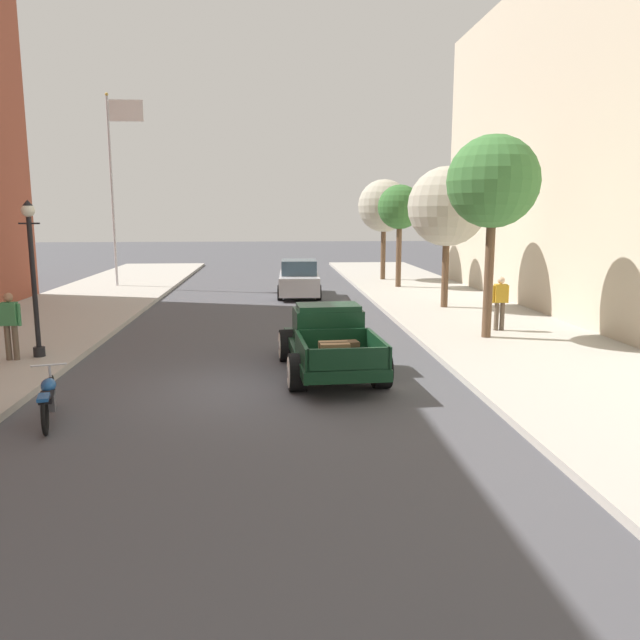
{
  "coord_description": "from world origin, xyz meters",
  "views": [
    {
      "loc": [
        0.37,
        -12.81,
        3.67
      ],
      "look_at": [
        1.56,
        2.58,
        1.0
      ],
      "focal_mm": 34.58,
      "sensor_mm": 36.0,
      "label": 1
    }
  ],
  "objects_px": {
    "motorcycle_parked": "(48,398)",
    "flagpole": "(116,169)",
    "street_tree_nearest": "(493,183)",
    "street_tree_second": "(447,207)",
    "car_background_silver": "(299,279)",
    "street_tree_farthest": "(384,206)",
    "street_lamp_near": "(33,267)",
    "street_tree_third": "(400,208)",
    "pedestrian_sidewalk_left": "(10,322)",
    "pedestrian_sidewalk_right": "(500,300)",
    "hotrod_truck_dark_green": "(328,339)"
  },
  "relations": [
    {
      "from": "street_tree_nearest",
      "to": "street_tree_farthest",
      "type": "height_order",
      "value": "street_tree_nearest"
    },
    {
      "from": "street_lamp_near",
      "to": "flagpole",
      "type": "relative_size",
      "value": 0.42
    },
    {
      "from": "car_background_silver",
      "to": "street_tree_second",
      "type": "height_order",
      "value": "street_tree_second"
    },
    {
      "from": "pedestrian_sidewalk_left",
      "to": "street_tree_second",
      "type": "height_order",
      "value": "street_tree_second"
    },
    {
      "from": "hotrod_truck_dark_green",
      "to": "street_tree_third",
      "type": "relative_size",
      "value": 1.02
    },
    {
      "from": "car_background_silver",
      "to": "street_tree_farthest",
      "type": "height_order",
      "value": "street_tree_farthest"
    },
    {
      "from": "motorcycle_parked",
      "to": "pedestrian_sidewalk_right",
      "type": "bearing_deg",
      "value": 33.25
    },
    {
      "from": "street_tree_nearest",
      "to": "street_tree_third",
      "type": "distance_m",
      "value": 12.5
    },
    {
      "from": "pedestrian_sidewalk_left",
      "to": "street_tree_nearest",
      "type": "height_order",
      "value": "street_tree_nearest"
    },
    {
      "from": "car_background_silver",
      "to": "pedestrian_sidewalk_left",
      "type": "height_order",
      "value": "pedestrian_sidewalk_left"
    },
    {
      "from": "car_background_silver",
      "to": "pedestrian_sidewalk_left",
      "type": "bearing_deg",
      "value": -121.56
    },
    {
      "from": "street_tree_third",
      "to": "hotrod_truck_dark_green",
      "type": "bearing_deg",
      "value": -107.39
    },
    {
      "from": "street_lamp_near",
      "to": "street_tree_third",
      "type": "height_order",
      "value": "street_tree_third"
    },
    {
      "from": "pedestrian_sidewalk_right",
      "to": "flagpole",
      "type": "distance_m",
      "value": 19.99
    },
    {
      "from": "flagpole",
      "to": "street_tree_second",
      "type": "bearing_deg",
      "value": -30.56
    },
    {
      "from": "motorcycle_parked",
      "to": "flagpole",
      "type": "relative_size",
      "value": 0.23
    },
    {
      "from": "car_background_silver",
      "to": "pedestrian_sidewalk_right",
      "type": "height_order",
      "value": "pedestrian_sidewalk_right"
    },
    {
      "from": "pedestrian_sidewalk_right",
      "to": "street_tree_third",
      "type": "bearing_deg",
      "value": 93.86
    },
    {
      "from": "street_lamp_near",
      "to": "street_tree_nearest",
      "type": "relative_size",
      "value": 0.68
    },
    {
      "from": "motorcycle_parked",
      "to": "street_tree_farthest",
      "type": "height_order",
      "value": "street_tree_farthest"
    },
    {
      "from": "hotrod_truck_dark_green",
      "to": "car_background_silver",
      "type": "xyz_separation_m",
      "value": [
        -0.11,
        13.3,
        0.01
      ]
    },
    {
      "from": "street_lamp_near",
      "to": "street_tree_nearest",
      "type": "bearing_deg",
      "value": 7.3
    },
    {
      "from": "street_tree_third",
      "to": "flagpole",
      "type": "bearing_deg",
      "value": 173.28
    },
    {
      "from": "pedestrian_sidewalk_left",
      "to": "street_tree_third",
      "type": "xyz_separation_m",
      "value": [
        12.46,
        14.35,
        2.85
      ]
    },
    {
      "from": "street_tree_nearest",
      "to": "street_tree_second",
      "type": "relative_size",
      "value": 1.08
    },
    {
      "from": "pedestrian_sidewalk_left",
      "to": "car_background_silver",
      "type": "bearing_deg",
      "value": 58.44
    },
    {
      "from": "pedestrian_sidewalk_left",
      "to": "street_lamp_near",
      "type": "bearing_deg",
      "value": 32.89
    },
    {
      "from": "pedestrian_sidewalk_left",
      "to": "street_lamp_near",
      "type": "xyz_separation_m",
      "value": [
        0.5,
        0.33,
        1.3
      ]
    },
    {
      "from": "pedestrian_sidewalk_left",
      "to": "street_tree_nearest",
      "type": "xyz_separation_m",
      "value": [
        12.49,
        1.86,
        3.43
      ]
    },
    {
      "from": "car_background_silver",
      "to": "flagpole",
      "type": "height_order",
      "value": "flagpole"
    },
    {
      "from": "street_tree_second",
      "to": "street_tree_third",
      "type": "relative_size",
      "value": 1.08
    },
    {
      "from": "pedestrian_sidewalk_left",
      "to": "street_tree_third",
      "type": "relative_size",
      "value": 0.34
    },
    {
      "from": "pedestrian_sidewalk_left",
      "to": "pedestrian_sidewalk_right",
      "type": "bearing_deg",
      "value": 12.19
    },
    {
      "from": "motorcycle_parked",
      "to": "street_lamp_near",
      "type": "xyz_separation_m",
      "value": [
        -1.83,
        4.61,
        1.94
      ]
    },
    {
      "from": "street_tree_second",
      "to": "hotrod_truck_dark_green",
      "type": "bearing_deg",
      "value": -121.01
    },
    {
      "from": "street_tree_third",
      "to": "street_tree_second",
      "type": "bearing_deg",
      "value": -86.41
    },
    {
      "from": "car_background_silver",
      "to": "pedestrian_sidewalk_left",
      "type": "distance_m",
      "value": 14.38
    },
    {
      "from": "pedestrian_sidewalk_left",
      "to": "street_tree_second",
      "type": "distance_m",
      "value": 15.26
    },
    {
      "from": "hotrod_truck_dark_green",
      "to": "street_lamp_near",
      "type": "bearing_deg",
      "value": 169.1
    },
    {
      "from": "flagpole",
      "to": "car_background_silver",
      "type": "bearing_deg",
      "value": -23.13
    },
    {
      "from": "pedestrian_sidewalk_left",
      "to": "flagpole",
      "type": "relative_size",
      "value": 0.18
    },
    {
      "from": "hotrod_truck_dark_green",
      "to": "motorcycle_parked",
      "type": "bearing_deg",
      "value": -148.58
    },
    {
      "from": "hotrod_truck_dark_green",
      "to": "street_tree_second",
      "type": "distance_m",
      "value": 10.66
    },
    {
      "from": "street_lamp_near",
      "to": "street_tree_nearest",
      "type": "height_order",
      "value": "street_tree_nearest"
    },
    {
      "from": "car_background_silver",
      "to": "hotrod_truck_dark_green",
      "type": "bearing_deg",
      "value": -89.52
    },
    {
      "from": "street_tree_second",
      "to": "street_tree_third",
      "type": "bearing_deg",
      "value": 93.59
    },
    {
      "from": "hotrod_truck_dark_green",
      "to": "street_tree_farthest",
      "type": "bearing_deg",
      "value": 76.05
    },
    {
      "from": "flagpole",
      "to": "street_tree_nearest",
      "type": "bearing_deg",
      "value": -45.97
    },
    {
      "from": "flagpole",
      "to": "street_tree_farthest",
      "type": "height_order",
      "value": "flagpole"
    },
    {
      "from": "flagpole",
      "to": "street_tree_nearest",
      "type": "height_order",
      "value": "flagpole"
    }
  ]
}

